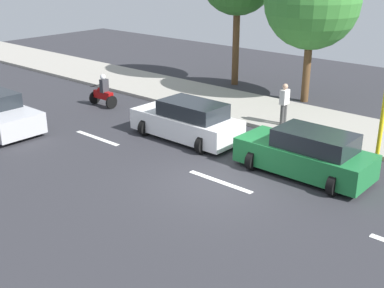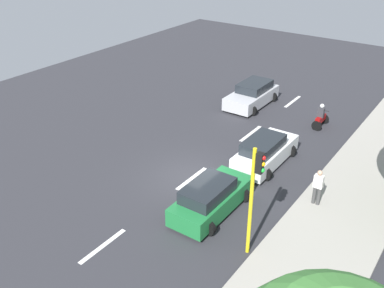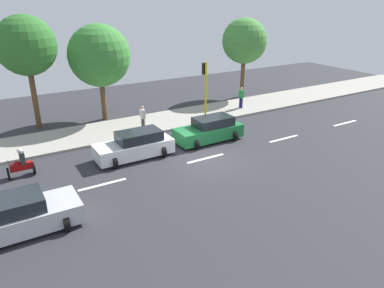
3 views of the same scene
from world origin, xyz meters
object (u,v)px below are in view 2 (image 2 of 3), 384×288
object	(u,v)px
car_silver	(252,95)
traffic_light_corner	(255,188)
car_white	(265,152)
motorcycle	(321,117)
pedestrian_by_tree	(318,186)
car_green	(211,198)

from	to	relation	value
car_silver	traffic_light_corner	world-z (taller)	traffic_light_corner
car_white	motorcycle	world-z (taller)	motorcycle
car_white	motorcycle	bearing A→B (deg)	82.78
car_white	pedestrian_by_tree	bearing A→B (deg)	-30.03
car_silver	car_green	bearing A→B (deg)	-69.81
pedestrian_by_tree	traffic_light_corner	xyz separation A→B (m)	(-0.92, -4.31, 1.87)
motorcycle	pedestrian_by_tree	world-z (taller)	pedestrian_by_tree
car_green	motorcycle	distance (m)	10.93
car_green	car_silver	bearing A→B (deg)	110.19
motorcycle	car_green	bearing A→B (deg)	-93.93
car_white	traffic_light_corner	size ratio (longest dim) A/B	0.97
car_white	car_green	world-z (taller)	same
car_green	traffic_light_corner	bearing A→B (deg)	-26.81
motorcycle	car_white	bearing A→B (deg)	-97.22
car_white	traffic_light_corner	bearing A→B (deg)	-67.57
motorcycle	pedestrian_by_tree	size ratio (longest dim) A/B	0.91
car_green	traffic_light_corner	size ratio (longest dim) A/B	0.96
car_white	traffic_light_corner	distance (m)	7.22
car_white	pedestrian_by_tree	world-z (taller)	pedestrian_by_tree
car_white	pedestrian_by_tree	size ratio (longest dim) A/B	2.59
car_green	motorcycle	size ratio (longest dim) A/B	2.82
pedestrian_by_tree	car_green	bearing A→B (deg)	-139.99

